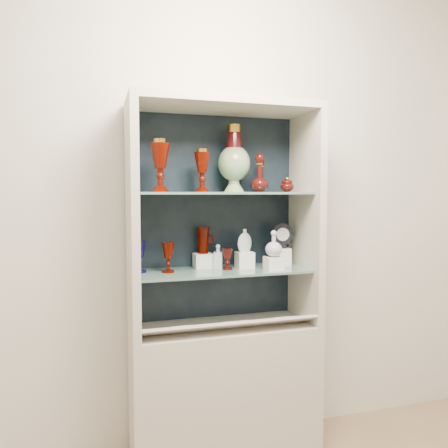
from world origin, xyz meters
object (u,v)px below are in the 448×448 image
object	(u,v)px
ruby_decanter_b	(260,173)
flat_flask	(245,240)
enamel_urn	(234,159)
clear_square_bottle	(218,257)
cameo_medallion	(282,235)
pedestal_lamp_right	(202,170)
clear_round_decanter	(274,244)
ruby_decanter_a	(259,170)
lidded_bowl	(287,184)
pedestal_lamp_left	(160,166)
cobalt_goblet	(139,257)
ruby_goblet_tall	(168,257)
ruby_pitcher	(203,240)
ruby_goblet_small	(227,259)

from	to	relation	value
ruby_decanter_b	flat_flask	size ratio (longest dim) A/B	1.64
enamel_urn	flat_flask	distance (m)	0.45
clear_square_bottle	cameo_medallion	world-z (taller)	cameo_medallion
pedestal_lamp_right	clear_round_decanter	size ratio (longest dim) A/B	1.64
clear_round_decanter	cameo_medallion	distance (m)	0.16
flat_flask	ruby_decanter_a	bearing A→B (deg)	-44.79
ruby_decanter_a	clear_round_decanter	bearing A→B (deg)	-43.30
lidded_bowl	pedestal_lamp_left	bearing A→B (deg)	-175.24
pedestal_lamp_right	cameo_medallion	bearing A→B (deg)	5.45
lidded_bowl	cobalt_goblet	bearing A→B (deg)	176.74
ruby_goblet_tall	clear_round_decanter	xyz separation A→B (m)	(0.56, -0.08, 0.06)
ruby_decanter_b	ruby_pitcher	xyz separation A→B (m)	(-0.33, 0.02, -0.37)
pedestal_lamp_left	cobalt_goblet	size ratio (longest dim) A/B	1.60
enamel_urn	lidded_bowl	world-z (taller)	enamel_urn
ruby_decanter_b	ruby_pitcher	world-z (taller)	ruby_decanter_b
clear_round_decanter	ruby_decanter_b	bearing A→B (deg)	98.36
lidded_bowl	cobalt_goblet	xyz separation A→B (m)	(-0.81, 0.05, -0.38)
enamel_urn	ruby_pitcher	world-z (taller)	enamel_urn
ruby_decanter_a	clear_square_bottle	world-z (taller)	ruby_decanter_a
cobalt_goblet	ruby_goblet_tall	world-z (taller)	cobalt_goblet
lidded_bowl	cameo_medallion	size ratio (longest dim) A/B	0.59
clear_square_bottle	clear_round_decanter	bearing A→B (deg)	-22.15
ruby_goblet_tall	ruby_goblet_small	distance (m)	0.32
ruby_decanter_b	ruby_pitcher	bearing A→B (deg)	176.62
cobalt_goblet	ruby_goblet_small	distance (m)	0.47
flat_flask	pedestal_lamp_left	bearing A→B (deg)	170.02
clear_round_decanter	ruby_pitcher	bearing A→B (deg)	154.76
ruby_goblet_small	pedestal_lamp_right	bearing A→B (deg)	-177.15
ruby_decanter_b	pedestal_lamp_right	bearing A→B (deg)	-167.47
flat_flask	ruby_goblet_small	bearing A→B (deg)	171.08
ruby_decanter_a	ruby_pitcher	bearing A→B (deg)	159.64
enamel_urn	ruby_pitcher	distance (m)	0.48
ruby_goblet_small	flat_flask	distance (m)	0.14
enamel_urn	clear_square_bottle	world-z (taller)	enamel_urn
ruby_goblet_small	clear_round_decanter	world-z (taller)	clear_round_decanter
pedestal_lamp_right	ruby_decanter_a	distance (m)	0.32
ruby_decanter_b	flat_flask	world-z (taller)	ruby_decanter_b
enamel_urn	ruby_goblet_tall	xyz separation A→B (m)	(-0.37, -0.04, -0.52)
pedestal_lamp_right	lidded_bowl	bearing A→B (deg)	1.10
lidded_bowl	ruby_pitcher	bearing A→B (deg)	169.02
cameo_medallion	lidded_bowl	bearing A→B (deg)	-67.33
ruby_decanter_b	cobalt_goblet	xyz separation A→B (m)	(-0.68, -0.02, -0.45)
enamel_urn	ruby_goblet_small	distance (m)	0.55
enamel_urn	ruby_decanter_b	xyz separation A→B (m)	(0.16, 0.02, -0.08)
enamel_urn	ruby_decanter_a	world-z (taller)	enamel_urn
enamel_urn	pedestal_lamp_right	bearing A→B (deg)	-164.23
pedestal_lamp_left	ruby_pitcher	xyz separation A→B (m)	(0.25, 0.15, -0.40)
lidded_bowl	flat_flask	distance (m)	0.39
ruby_decanter_b	clear_square_bottle	bearing A→B (deg)	-172.93
ruby_goblet_tall	clear_square_bottle	xyz separation A→B (m)	(0.28, 0.03, -0.01)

